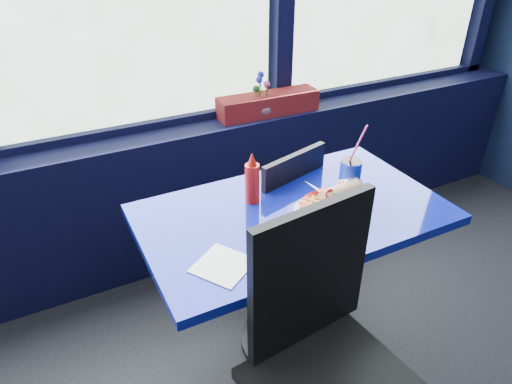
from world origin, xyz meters
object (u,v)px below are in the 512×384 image
at_px(near_table, 291,247).
at_px(flower_vase, 262,103).
at_px(chair_near_front, 326,348).
at_px(ketchup_bottle, 252,180).
at_px(planter_box, 268,104).
at_px(soda_cup, 350,175).
at_px(chair_near_back, 286,212).
at_px(food_basket, 333,203).

height_order(near_table, flower_vase, flower_vase).
distance_m(chair_near_front, flower_vase, 1.46).
xyz_separation_m(chair_near_front, ketchup_bottle, (0.07, 0.65, 0.25)).
bearing_deg(near_table, planter_box, 68.05).
bearing_deg(soda_cup, near_table, -175.77).
xyz_separation_m(chair_near_back, food_basket, (-0.03, -0.40, 0.29)).
xyz_separation_m(chair_near_front, planter_box, (0.53, 1.36, 0.26)).
distance_m(chair_near_front, ketchup_bottle, 0.70).
xyz_separation_m(chair_near_back, planter_box, (0.18, 0.52, 0.36)).
relative_size(chair_near_back, flower_vase, 3.53).
xyz_separation_m(chair_near_front, soda_cup, (0.47, 0.54, 0.23)).
height_order(near_table, ketchup_bottle, ketchup_bottle).
bearing_deg(chair_near_front, chair_near_back, 60.83).
relative_size(planter_box, food_basket, 1.74).
bearing_deg(food_basket, flower_vase, 97.44).
bearing_deg(chair_near_front, near_table, 63.55).
bearing_deg(chair_near_back, soda_cup, 95.28).
bearing_deg(flower_vase, chair_near_front, -109.70).
bearing_deg(planter_box, flower_vase, -156.41).
bearing_deg(chair_near_back, flower_vase, -120.25).
bearing_deg(ketchup_bottle, flower_vase, 59.47).
relative_size(chair_near_front, chair_near_back, 1.20).
relative_size(near_table, soda_cup, 3.97).
distance_m(chair_near_front, chair_near_back, 0.92).
height_order(near_table, soda_cup, soda_cup).
relative_size(flower_vase, food_basket, 0.74).
bearing_deg(flower_vase, planter_box, 21.61).
relative_size(chair_near_back, planter_box, 1.51).
bearing_deg(food_basket, ketchup_bottle, 156.81).
height_order(flower_vase, food_basket, flower_vase).
height_order(near_table, planter_box, planter_box).
height_order(chair_near_back, flower_vase, flower_vase).
bearing_deg(planter_box, chair_near_front, -109.21).
distance_m(food_basket, ketchup_bottle, 0.33).
xyz_separation_m(planter_box, soda_cup, (-0.06, -0.82, -0.03)).
xyz_separation_m(planter_box, ketchup_bottle, (-0.45, -0.71, -0.01)).
xyz_separation_m(chair_near_back, ketchup_bottle, (-0.28, -0.19, 0.35)).
bearing_deg(food_basket, near_table, 167.32).
relative_size(planter_box, ketchup_bottle, 2.62).
distance_m(chair_near_front, food_basket, 0.58).
height_order(near_table, chair_near_back, chair_near_back).
height_order(planter_box, soda_cup, soda_cup).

